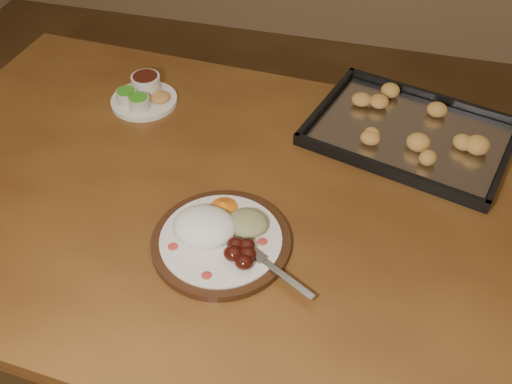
# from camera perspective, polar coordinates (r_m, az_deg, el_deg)

# --- Properties ---
(ground) EXTENTS (4.00, 4.00, 0.00)m
(ground) POSITION_cam_1_polar(r_m,az_deg,el_deg) (1.74, -1.15, -18.37)
(ground) COLOR brown
(ground) RESTS_ON ground
(dining_table) EXTENTS (1.55, 0.98, 0.75)m
(dining_table) POSITION_cam_1_polar(r_m,az_deg,el_deg) (1.20, -1.12, -3.97)
(dining_table) COLOR brown
(dining_table) RESTS_ON ground
(dinner_plate) EXTENTS (0.32, 0.25, 0.06)m
(dinner_plate) POSITION_cam_1_polar(r_m,az_deg,el_deg) (1.04, -3.63, -4.35)
(dinner_plate) COLOR #321B0D
(dinner_plate) RESTS_ON dining_table
(condiment_saucer) EXTENTS (0.16, 0.16, 0.05)m
(condiment_saucer) POSITION_cam_1_polar(r_m,az_deg,el_deg) (1.40, -11.22, 9.50)
(condiment_saucer) COLOR white
(condiment_saucer) RESTS_ON dining_table
(baking_tray) EXTENTS (0.49, 0.41, 0.04)m
(baking_tray) POSITION_cam_1_polar(r_m,az_deg,el_deg) (1.31, 15.14, 5.82)
(baking_tray) COLOR black
(baking_tray) RESTS_ON dining_table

